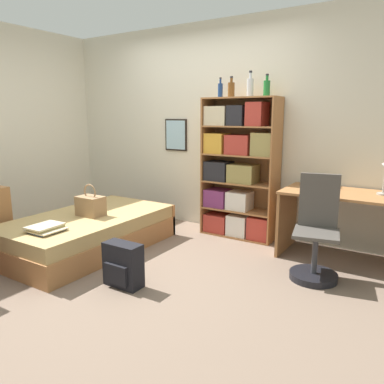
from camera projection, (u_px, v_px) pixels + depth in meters
name	position (u px, v px, depth m)	size (l,w,h in m)	color
ground_plane	(130.00, 260.00, 3.85)	(14.00, 14.00, 0.00)	#756051
wall_back	(206.00, 128.00, 4.86)	(10.00, 0.09, 2.60)	beige
bed	(89.00, 232.00, 4.15)	(1.07, 1.86, 0.38)	#A36B3D
handbag	(91.00, 205.00, 4.08)	(0.29, 0.20, 0.35)	#93704C
book_stack_on_bed	(46.00, 228.00, 3.54)	(0.30, 0.32, 0.06)	#334C84
bookcase	(237.00, 171.00, 4.48)	(0.90, 0.34, 1.66)	#A36B3D
bottle_green	(220.00, 90.00, 4.45)	(0.06, 0.06, 0.23)	navy
bottle_brown	(231.00, 89.00, 4.31)	(0.08, 0.08, 0.23)	brown
bottle_clear	(250.00, 87.00, 4.23)	(0.08, 0.08, 0.29)	#B7BCC1
bottle_blue	(267.00, 88.00, 4.14)	(0.07, 0.07, 0.24)	#1E6B2D
desk	(351.00, 213.00, 3.72)	(1.32, 0.66, 0.71)	#A36B3D
desk_chair	(316.00, 244.00, 3.38)	(0.46, 0.46, 0.94)	black
backpack	(123.00, 265.00, 3.23)	(0.34, 0.19, 0.39)	black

